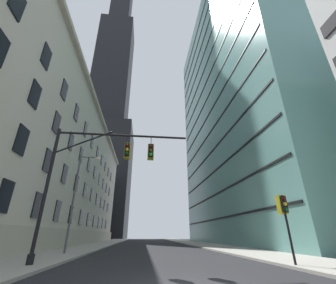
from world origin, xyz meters
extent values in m
cube|color=beige|center=(-17.56, 28.49, 12.10)|extent=(13.12, 68.98, 24.20)
cube|color=#B2A893|center=(-10.75, 28.49, 23.50)|extent=(0.70, 68.98, 0.60)
cube|color=#B2A893|center=(-10.85, 28.49, 1.10)|extent=(0.50, 68.98, 2.20)
cube|color=black|center=(-10.95, 8.00, 4.00)|extent=(0.14, 1.40, 2.20)
cube|color=black|center=(-10.95, 13.00, 4.00)|extent=(0.14, 1.40, 2.20)
cube|color=black|center=(-10.95, 18.00, 4.00)|extent=(0.14, 1.40, 2.20)
cube|color=black|center=(-10.95, 23.00, 4.00)|extent=(0.14, 1.40, 2.20)
cube|color=black|center=(-10.95, 28.00, 4.00)|extent=(0.14, 1.40, 2.20)
cube|color=black|center=(-10.95, 33.00, 4.00)|extent=(0.14, 1.40, 2.20)
cube|color=black|center=(-10.95, 38.00, 4.00)|extent=(0.14, 1.40, 2.20)
cube|color=black|center=(-10.95, 43.00, 4.00)|extent=(0.14, 1.40, 2.20)
cube|color=black|center=(-10.95, 48.00, 4.00)|extent=(0.14, 1.40, 2.20)
cube|color=black|center=(-10.95, 53.00, 4.00)|extent=(0.14, 1.40, 2.20)
cube|color=black|center=(-10.95, 8.00, 8.20)|extent=(0.14, 1.40, 2.20)
cube|color=black|center=(-10.95, 13.00, 8.20)|extent=(0.14, 1.40, 2.20)
cube|color=black|center=(-10.95, 18.00, 8.20)|extent=(0.14, 1.40, 2.20)
cube|color=black|center=(-10.95, 23.00, 8.20)|extent=(0.14, 1.40, 2.20)
cube|color=black|center=(-10.95, 28.00, 8.20)|extent=(0.14, 1.40, 2.20)
cube|color=black|center=(-10.95, 33.00, 8.20)|extent=(0.14, 1.40, 2.20)
cube|color=black|center=(-10.95, 38.00, 8.20)|extent=(0.14, 1.40, 2.20)
cube|color=black|center=(-10.95, 43.00, 8.20)|extent=(0.14, 1.40, 2.20)
cube|color=black|center=(-10.95, 48.00, 8.20)|extent=(0.14, 1.40, 2.20)
cube|color=black|center=(-10.95, 53.00, 8.20)|extent=(0.14, 1.40, 2.20)
cube|color=black|center=(-10.95, 8.00, 12.40)|extent=(0.14, 1.40, 2.20)
cube|color=black|center=(-10.95, 13.00, 12.40)|extent=(0.14, 1.40, 2.20)
cube|color=black|center=(-10.95, 18.00, 12.40)|extent=(0.14, 1.40, 2.20)
cube|color=black|center=(-10.95, 23.00, 12.40)|extent=(0.14, 1.40, 2.20)
cube|color=black|center=(-10.95, 28.00, 12.40)|extent=(0.14, 1.40, 2.20)
cube|color=black|center=(-10.95, 33.00, 12.40)|extent=(0.14, 1.40, 2.20)
cube|color=black|center=(-10.95, 38.00, 12.40)|extent=(0.14, 1.40, 2.20)
cube|color=black|center=(-10.95, 43.00, 12.40)|extent=(0.14, 1.40, 2.20)
cube|color=black|center=(-10.95, 48.00, 12.40)|extent=(0.14, 1.40, 2.20)
cube|color=black|center=(-10.95, 53.00, 12.40)|extent=(0.14, 1.40, 2.20)
cube|color=black|center=(-10.95, 3.00, 16.60)|extent=(0.14, 1.40, 2.20)
cube|color=black|center=(-10.95, 8.00, 16.60)|extent=(0.14, 1.40, 2.20)
cube|color=black|center=(-10.95, 13.00, 16.60)|extent=(0.14, 1.40, 2.20)
cube|color=black|center=(-10.95, 18.00, 16.60)|extent=(0.14, 1.40, 2.20)
cube|color=black|center=(-10.95, 23.00, 16.60)|extent=(0.14, 1.40, 2.20)
cube|color=black|center=(-10.95, 28.00, 16.60)|extent=(0.14, 1.40, 2.20)
cube|color=black|center=(-10.95, 33.00, 16.60)|extent=(0.14, 1.40, 2.20)
cube|color=black|center=(-10.95, 38.00, 16.60)|extent=(0.14, 1.40, 2.20)
cube|color=black|center=(-10.95, 43.00, 16.60)|extent=(0.14, 1.40, 2.20)
cube|color=black|center=(-10.95, 48.00, 16.60)|extent=(0.14, 1.40, 2.20)
cube|color=black|center=(-10.95, 53.00, 16.60)|extent=(0.14, 1.40, 2.20)
cube|color=black|center=(-21.21, 88.50, 24.09)|extent=(26.15, 26.15, 48.18)
cube|color=black|center=(-21.21, 88.50, 83.23)|extent=(18.31, 18.31, 70.08)
cube|color=slate|center=(20.86, 29.74, 28.40)|extent=(19.72, 44.62, 56.80)
cube|color=black|center=(10.96, 29.74, 4.00)|extent=(0.12, 43.62, 0.24)
cube|color=black|center=(10.96, 29.74, 8.00)|extent=(0.12, 43.62, 0.24)
cube|color=black|center=(10.96, 29.74, 12.00)|extent=(0.12, 43.62, 0.24)
cube|color=black|center=(10.96, 29.74, 16.00)|extent=(0.12, 43.62, 0.24)
cube|color=black|center=(10.96, 29.74, 20.00)|extent=(0.12, 43.62, 0.24)
cube|color=black|center=(10.96, 29.74, 24.00)|extent=(0.12, 43.62, 0.24)
cube|color=black|center=(10.96, 29.74, 28.00)|extent=(0.12, 43.62, 0.24)
cube|color=black|center=(10.96, 29.74, 32.00)|extent=(0.12, 43.62, 0.24)
cube|color=black|center=(10.96, 29.74, 36.00)|extent=(0.12, 43.62, 0.24)
cube|color=black|center=(10.96, 29.74, 40.00)|extent=(0.12, 43.62, 0.24)
cube|color=black|center=(10.96, 29.74, 44.00)|extent=(0.12, 43.62, 0.24)
cube|color=black|center=(10.96, 29.74, 48.00)|extent=(0.12, 43.62, 0.24)
cube|color=black|center=(10.96, 29.74, 52.00)|extent=(0.12, 43.62, 0.24)
cylinder|color=black|center=(-7.18, 5.22, 4.06)|extent=(0.20, 0.20, 7.81)
cylinder|color=black|center=(-7.18, 5.22, 0.40)|extent=(0.36, 0.36, 0.50)
cylinder|color=black|center=(-2.97, 5.22, 7.71)|extent=(8.42, 0.14, 0.14)
cylinder|color=black|center=(-5.50, 5.22, 7.11)|extent=(3.45, 0.10, 1.74)
cylinder|color=black|center=(-2.69, 5.22, 7.41)|extent=(0.04, 0.04, 0.60)
cube|color=black|center=(-2.69, 5.22, 6.66)|extent=(0.30, 0.30, 0.90)
cube|color=olive|center=(-2.69, 5.39, 6.66)|extent=(0.40, 0.40, 1.04)
sphere|color=#450808|center=(-2.69, 5.06, 6.94)|extent=(0.20, 0.20, 0.20)
sphere|color=yellow|center=(-2.69, 5.06, 6.66)|extent=(0.20, 0.20, 0.20)
sphere|color=#083D10|center=(-2.69, 5.06, 6.38)|extent=(0.20, 0.20, 0.20)
cylinder|color=black|center=(-1.15, 5.22, 7.41)|extent=(0.04, 0.04, 0.60)
cube|color=black|center=(-1.15, 5.22, 6.66)|extent=(0.30, 0.30, 0.90)
cube|color=olive|center=(-1.15, 5.39, 6.66)|extent=(0.40, 0.40, 1.04)
sphere|color=#450808|center=(-1.15, 5.06, 6.94)|extent=(0.20, 0.20, 0.20)
sphere|color=#4B3A08|center=(-1.15, 5.06, 6.66)|extent=(0.20, 0.20, 0.20)
sphere|color=green|center=(-1.15, 5.06, 6.38)|extent=(0.20, 0.20, 0.20)
cylinder|color=black|center=(6.42, 3.66, 1.90)|extent=(0.12, 0.12, 3.51)
cube|color=black|center=(6.42, 3.66, 3.16)|extent=(0.30, 0.30, 0.90)
cube|color=olive|center=(6.42, 3.83, 3.16)|extent=(0.40, 0.40, 1.04)
sphere|color=#450808|center=(6.42, 3.50, 3.44)|extent=(0.20, 0.20, 0.20)
sphere|color=yellow|center=(6.42, 3.50, 3.16)|extent=(0.20, 0.20, 0.20)
sphere|color=#083D10|center=(6.42, 3.50, 2.88)|extent=(0.20, 0.20, 0.20)
cylinder|color=#47474C|center=(-7.84, 12.73, 4.46)|extent=(0.18, 0.18, 8.62)
cylinder|color=#47474C|center=(-7.01, 12.73, 8.62)|extent=(1.65, 0.10, 0.10)
ellipsoid|color=#EFE5C6|center=(-6.19, 12.73, 8.52)|extent=(0.56, 0.32, 0.24)
camera|label=1|loc=(-1.50, -8.10, 1.59)|focal=22.93mm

